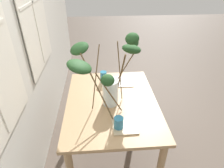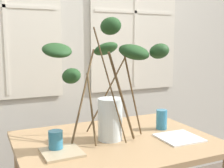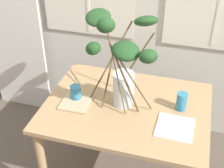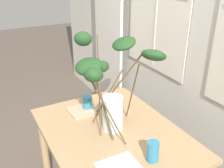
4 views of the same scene
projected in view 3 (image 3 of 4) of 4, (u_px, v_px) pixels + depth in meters
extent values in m
cube|color=tan|center=(127.00, 107.00, 2.25)|extent=(1.17, 0.89, 0.03)
cylinder|color=tan|center=(43.00, 166.00, 2.28)|extent=(0.06, 0.06, 0.71)
cylinder|color=tan|center=(80.00, 104.00, 2.89)|extent=(0.06, 0.06, 0.71)
cylinder|color=tan|center=(197.00, 125.00, 2.65)|extent=(0.06, 0.06, 0.71)
cylinder|color=silver|center=(123.00, 89.00, 2.19)|extent=(0.15, 0.15, 0.25)
cylinder|color=silver|center=(123.00, 98.00, 2.24)|extent=(0.13, 0.13, 0.08)
cylinder|color=brown|center=(109.00, 76.00, 2.19)|extent=(0.05, 0.24, 0.39)
ellipsoid|color=#1E421E|center=(93.00, 48.00, 2.12)|extent=(0.14, 0.13, 0.12)
cylinder|color=brown|center=(134.00, 82.00, 2.00)|extent=(0.24, 0.20, 0.53)
ellipsoid|color=#1E421E|center=(148.00, 56.00, 1.74)|extent=(0.16, 0.16, 0.11)
cylinder|color=brown|center=(116.00, 68.00, 2.01)|extent=(0.18, 0.08, 0.66)
ellipsoid|color=#1E421E|center=(106.00, 25.00, 1.77)|extent=(0.16, 0.15, 0.12)
cylinder|color=brown|center=(134.00, 63.00, 2.20)|extent=(0.27, 0.10, 0.53)
ellipsoid|color=#1E421E|center=(146.00, 21.00, 2.14)|extent=(0.22, 0.22, 0.15)
cylinder|color=brown|center=(111.00, 60.00, 2.23)|extent=(0.25, 0.27, 0.53)
ellipsoid|color=#1E421E|center=(98.00, 17.00, 2.21)|extent=(0.26, 0.27, 0.15)
cylinder|color=brown|center=(124.00, 79.00, 2.03)|extent=(0.21, 0.07, 0.53)
ellipsoid|color=#1E421E|center=(126.00, 51.00, 1.80)|extent=(0.21, 0.22, 0.13)
cylinder|color=teal|center=(76.00, 93.00, 2.28)|extent=(0.08, 0.08, 0.11)
cylinder|color=teal|center=(182.00, 101.00, 2.17)|extent=(0.07, 0.07, 0.13)
cube|color=tan|center=(76.00, 103.00, 2.26)|extent=(0.21, 0.21, 0.01)
cube|color=white|center=(175.00, 127.00, 2.04)|extent=(0.24, 0.24, 0.01)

